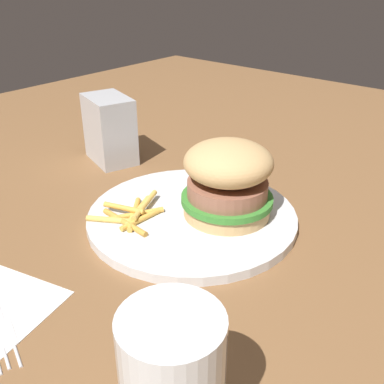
{
  "coord_description": "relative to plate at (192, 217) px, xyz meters",
  "views": [
    {
      "loc": [
        0.3,
        -0.41,
        0.3
      ],
      "look_at": [
        -0.03,
        -0.03,
        0.04
      ],
      "focal_mm": 42.34,
      "sensor_mm": 36.0,
      "label": 1
    }
  ],
  "objects": [
    {
      "name": "ground_plane",
      "position": [
        0.03,
        0.03,
        -0.01
      ],
      "size": [
        1.6,
        1.6,
        0.0
      ],
      "primitive_type": "plane",
      "color": "brown"
    },
    {
      "name": "plate",
      "position": [
        0.0,
        0.0,
        0.0
      ],
      "size": [
        0.27,
        0.27,
        0.01
      ],
      "primitive_type": "cylinder",
      "color": "silver",
      "rests_on": "ground_plane"
    },
    {
      "name": "sandwich",
      "position": [
        0.04,
        0.02,
        0.05
      ],
      "size": [
        0.12,
        0.12,
        0.1
      ],
      "color": "tan",
      "rests_on": "plate"
    },
    {
      "name": "fries_pile",
      "position": [
        -0.05,
        -0.06,
        0.01
      ],
      "size": [
        0.09,
        0.1,
        0.01
      ],
      "color": "gold",
      "rests_on": "plate"
    },
    {
      "name": "napkin_dispenser",
      "position": [
        -0.23,
        0.07,
        0.05
      ],
      "size": [
        0.1,
        0.09,
        0.11
      ],
      "primitive_type": "cube",
      "rotation": [
        0.0,
        0.0,
        5.97
      ],
      "color": "#B7BABF",
      "rests_on": "ground_plane"
    }
  ]
}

